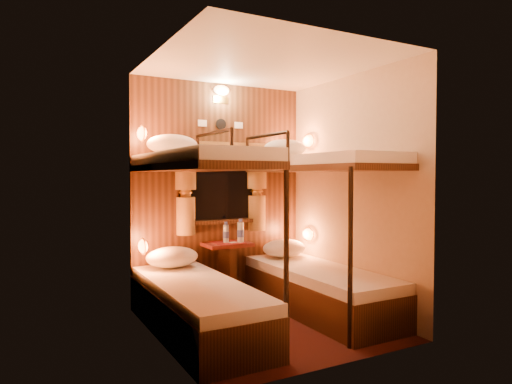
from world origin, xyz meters
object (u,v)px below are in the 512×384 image
bottle_left (226,234)px  bunk_right (319,257)px  table (227,264)px  bottle_right (241,232)px  bunk_left (197,270)px

bottle_left → bunk_right: bearing=-49.8°
table → bottle_left: 0.33m
bottle_right → bunk_left: bearing=-137.2°
bunk_left → bottle_left: bearing=51.1°
bunk_right → bottle_left: (-0.66, 0.78, 0.19)m
bottle_left → bottle_right: bottle_right is taller
bunk_right → bottle_right: (-0.52, 0.72, 0.20)m
bunk_left → bottle_right: bearing=42.8°
bunk_right → bottle_right: size_ratio=7.27×
bottle_left → bottle_right: (0.15, -0.06, 0.01)m
table → bottle_left: bottle_left is taller
bunk_right → table: size_ratio=2.90×
bunk_right → bottle_left: 1.04m
table → bottle_left: size_ratio=2.86×
bunk_right → bottle_right: bunk_right is taller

